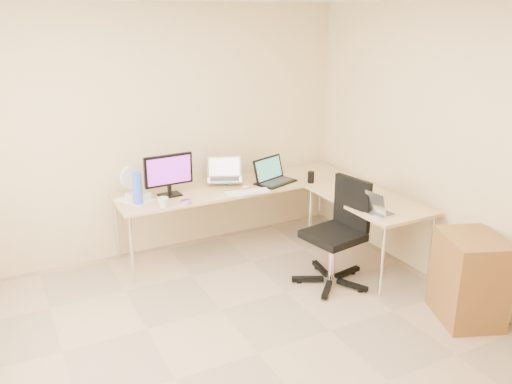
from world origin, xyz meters
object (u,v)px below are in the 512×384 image
desk_return (367,232)px  water_bottle (138,189)px  monitor (169,175)px  mug (163,202)px  laptop_center (224,170)px  laptop_return (382,205)px  desk_main (239,216)px  keyboard (248,192)px  cabinet (469,280)px  office_chair (333,235)px  desk_fan (130,182)px  laptop_black (276,171)px

desk_return → water_bottle: bearing=157.0°
desk_return → monitor: monitor is taller
water_bottle → mug: bearing=-44.8°
laptop_center → laptop_return: size_ratio=1.32×
mug → water_bottle: bearing=135.2°
desk_main → water_bottle: 1.25m
keyboard → cabinet: 2.25m
desk_main → office_chair: office_chair is taller
laptop_center → desk_fan: desk_fan is taller
cabinet → desk_fan: bearing=155.0°
laptop_center → water_bottle: 1.02m
laptop_center → mug: 0.91m
monitor → keyboard: bearing=-25.1°
monitor → laptop_center: monitor is taller
desk_main → water_bottle: size_ratio=8.42×
water_bottle → office_chair: 1.92m
desk_main → laptop_black: (0.39, -0.13, 0.50)m
desk_main → monitor: size_ratio=5.25×
desk_fan → water_bottle: bearing=-110.9°
desk_main → laptop_black: size_ratio=6.11×
monitor → keyboard: size_ratio=1.12×
laptop_center → office_chair: same height
water_bottle → desk_fan: size_ratio=1.05×
laptop_return → cabinet: 0.98m
monitor → desk_fan: (-0.35, 0.17, -0.07)m
desk_main → desk_return: (0.98, -1.00, 0.00)m
desk_return → desk_main: bearing=134.3°
office_chair → keyboard: bearing=108.8°
desk_main → cabinet: size_ratio=3.35×
desk_return → monitor: size_ratio=2.58×
office_chair → mug: bearing=138.0°
laptop_center → keyboard: laptop_center is taller
keyboard → desk_main: bearing=90.3°
desk_return → laptop_return: bearing=-114.2°
keyboard → mug: 0.90m
monitor → water_bottle: (-0.35, -0.11, -0.06)m
laptop_black → water_bottle: water_bottle is taller
laptop_center → laptop_black: size_ratio=0.86×
monitor → office_chair: bearing=-47.3°
laptop_center → mug: (-0.81, -0.39, -0.12)m
desk_main → laptop_center: 0.55m
laptop_center → desk_fan: 1.01m
office_chair → cabinet: bearing=-67.5°
monitor → laptop_black: size_ratio=1.16×
water_bottle → desk_fan: water_bottle is taller
mug → office_chair: office_chair is taller
laptop_return → desk_return: bearing=-30.8°
desk_main → desk_fan: 1.25m
mug → water_bottle: 0.29m
desk_main → laptop_center: bearing=144.1°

